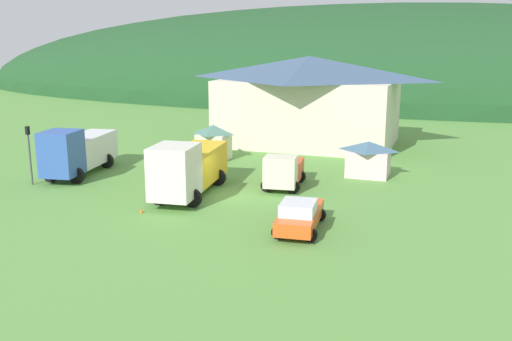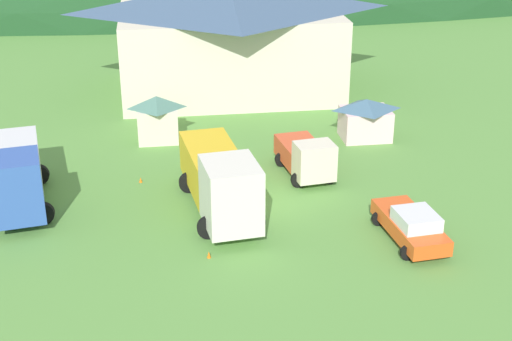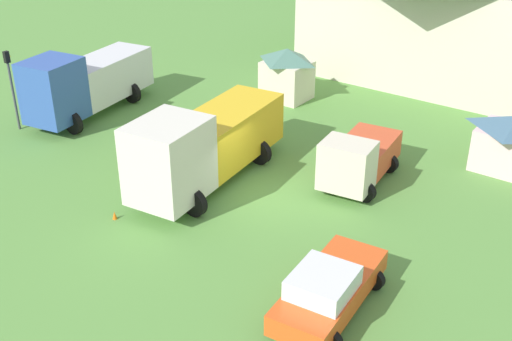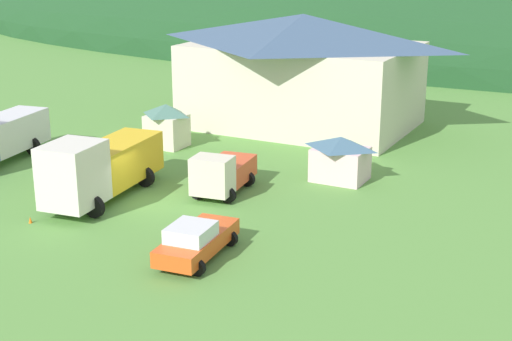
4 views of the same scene
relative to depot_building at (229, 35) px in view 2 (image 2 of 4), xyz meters
The scene contains 10 objects.
ground_plane 19.44m from the depot_building, 90.32° to the right, with size 200.00×200.00×0.00m, color #5B9342.
depot_building is the anchor object (origin of this frame).
play_shed_cream 11.18m from the depot_building, 119.82° to the right, with size 2.59×2.24×2.84m.
play_shed_pink 13.31m from the depot_building, 56.26° to the right, with size 3.13×2.51×2.52m.
box_truck_blue 21.61m from the depot_building, 125.10° to the right, with size 3.79×8.07×3.57m.
heavy_rig_striped 20.02m from the depot_building, 97.34° to the right, with size 3.80×8.71×3.62m.
light_truck_cream 16.35m from the depot_building, 81.09° to the right, with size 2.88×5.00×2.35m.
service_pickup_orange 24.55m from the depot_building, 76.37° to the right, with size 2.60×4.96×1.66m.
traffic_cone_near_pickup 24.46m from the depot_building, 98.29° to the right, with size 0.36×0.36×0.64m, color orange.
traffic_cone_mid_row 17.28m from the depot_building, 112.68° to the right, with size 0.36×0.36×0.57m, color orange.
Camera 2 is at (-5.18, -32.50, 16.43)m, focal length 51.15 mm.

